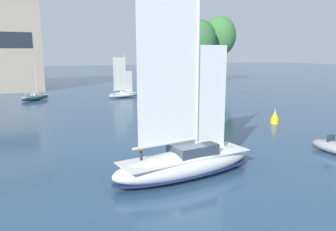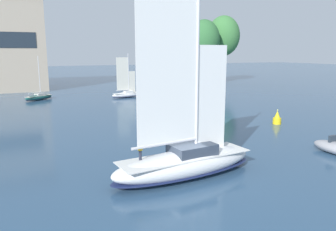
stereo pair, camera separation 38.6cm
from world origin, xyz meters
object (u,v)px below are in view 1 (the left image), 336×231
Objects in this scene: sailboat_main at (186,160)px; sailboat_moored_near_marina at (35,97)px; tree_shore_right at (220,36)px; channel_buoy at (275,118)px; motor_tender at (335,147)px; sailboat_moored_mid_channel at (124,94)px; tree_shore_center at (200,39)px.

sailboat_main is 1.95× the size of sailboat_moored_near_marina.
tree_shore_right is 57.77m from channel_buoy.
channel_buoy is at bearing 70.51° from motor_tender.
channel_buoy is at bearing -73.28° from sailboat_moored_mid_channel.
sailboat_moored_mid_channel reaches higher than channel_buoy.
motor_tender is 12.50m from channel_buoy.
sailboat_moored_near_marina reaches higher than motor_tender.
tree_shore_center is at bearing 28.72° from sailboat_moored_mid_channel.
channel_buoy is (-17.23, -46.34, -11.51)m from tree_shore_center.
tree_shore_center is at bearing 69.61° from channel_buoy.
channel_buoy is (9.52, -31.69, -0.01)m from sailboat_moored_mid_channel.
motor_tender is at bearing -110.21° from tree_shore_center.
sailboat_main is at bearing -81.58° from sailboat_moored_near_marina.
sailboat_main is at bearing -150.56° from channel_buoy.
tree_shore_right is at bearing 27.25° from sailboat_moored_mid_channel.
motor_tender is at bearing -4.21° from sailboat_main.
sailboat_main is (-44.96, -60.68, -12.20)m from tree_shore_right.
sailboat_main reaches higher than motor_tender.
tree_shore_center is at bearing 14.25° from sailboat_moored_near_marina.
sailboat_main is 3.50× the size of motor_tender.
sailboat_moored_near_marina is at bearing 126.04° from channel_buoy.
tree_shore_center is 0.91× the size of tree_shore_right.
tree_shore_right is (8.79, 3.65, 1.20)m from tree_shore_center.
tree_shore_center is at bearing 69.79° from motor_tender.
tree_shore_center is 50.76m from channel_buoy.
sailboat_main is (-36.17, -57.03, -11.00)m from tree_shore_center.
tree_shore_center reaches higher than sailboat_moored_mid_channel.
tree_shore_right reaches higher than sailboat_moored_mid_channel.
channel_buoy is at bearing -53.96° from sailboat_moored_near_marina.
channel_buoy is (18.95, 10.69, -0.50)m from sailboat_main.
motor_tender is (5.35, -43.47, -0.19)m from sailboat_moored_mid_channel.
sailboat_moored_mid_channel is 4.68× the size of channel_buoy.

